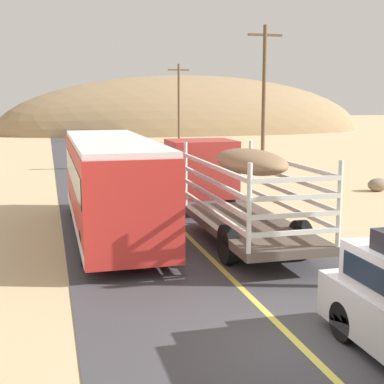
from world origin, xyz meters
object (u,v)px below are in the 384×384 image
Objects in this scene: bus at (112,184)px; power_pole_far at (179,101)px; boulder_near_shoulder at (378,185)px; car_far at (119,143)px; power_pole_mid at (264,94)px; livestock_truck at (218,177)px.

bus is 38.87m from power_pole_far.
power_pole_far is 31.93m from boulder_near_shoulder.
bus reaches higher than boulder_near_shoulder.
boulder_near_shoulder is at bearing -67.88° from car_far.
livestock_truck is at bearing -117.66° from power_pole_mid.
power_pole_far is 7.37× the size of boulder_near_shoulder.
boulder_near_shoulder is (13.64, 5.59, -1.43)m from bus.
power_pole_far is at bearing 90.00° from power_pole_mid.
bus is at bearing -157.71° from boulder_near_shoulder.
power_pole_far is (7.28, 36.72, 2.43)m from livestock_truck.
power_pole_mid is at bearing 62.34° from livestock_truck.
car_far is (0.16, 29.01, -1.10)m from livestock_truck.
car_far is 17.20m from power_pole_mid.
livestock_truck is 1.23× the size of power_pole_far.
boulder_near_shoulder is (9.70, -23.87, -0.37)m from car_far.
livestock_truck is 2.20× the size of car_far.
power_pole_mid reaches higher than bus.
car_far is at bearing 82.39° from bus.
bus is 14.81m from boulder_near_shoulder.
livestock_truck is 1.09× the size of power_pole_mid.
power_pole_mid reaches higher than car_far.
power_pole_far reaches higher than boulder_near_shoulder.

